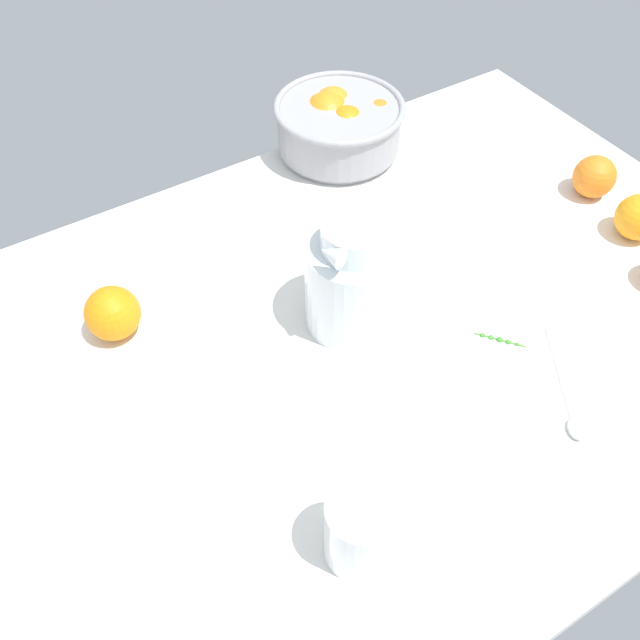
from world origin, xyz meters
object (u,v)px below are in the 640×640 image
object	(u,v)px
juice_glass	(360,533)
loose_orange_3	(639,217)
spoon	(568,399)
juice_pitcher	(353,284)
fruit_bowl	(339,125)
loose_orange_0	(594,177)
loose_orange_1	(113,313)

from	to	relation	value
juice_glass	loose_orange_3	world-z (taller)	juice_glass
juice_glass	spoon	world-z (taller)	juice_glass
juice_pitcher	spoon	xyz separation A→B (cm)	(15.30, -26.18, -6.26)
fruit_bowl	loose_orange_3	bearing A→B (deg)	-58.07
juice_glass	loose_orange_0	world-z (taller)	juice_glass
fruit_bowl	loose_orange_0	bearing A→B (deg)	-48.37
fruit_bowl	juice_glass	distance (cm)	72.65
loose_orange_3	spoon	size ratio (longest dim) A/B	0.44
juice_glass	loose_orange_1	size ratio (longest dim) A/B	1.33
fruit_bowl	juice_pitcher	xyz separation A→B (cm)	(-19.86, -33.82, 1.46)
juice_pitcher	loose_orange_1	distance (cm)	32.35
fruit_bowl	juice_pitcher	world-z (taller)	juice_pitcher
loose_orange_1	spoon	xyz separation A→B (cm)	(43.88, -41.04, -3.31)
fruit_bowl	loose_orange_3	xyz separation A→B (cm)	(26.60, -42.69, -1.69)
loose_orange_0	spoon	size ratio (longest dim) A/B	0.43
loose_orange_1	spoon	size ratio (longest dim) A/B	0.47
juice_glass	loose_orange_1	bearing A→B (deg)	103.86
juice_pitcher	loose_orange_3	distance (cm)	47.41
juice_glass	loose_orange_3	size ratio (longest dim) A/B	1.40
loose_orange_0	spoon	xyz separation A→B (cm)	(-33.00, -28.02, -3.02)
loose_orange_0	loose_orange_3	xyz separation A→B (cm)	(-1.83, -10.71, 0.09)
juice_glass	loose_orange_0	xyz separation A→B (cm)	(66.25, 30.04, -0.82)
loose_orange_3	spoon	world-z (taller)	loose_orange_3
fruit_bowl	spoon	world-z (taller)	fruit_bowl
fruit_bowl	spoon	size ratio (longest dim) A/B	1.40
juice_glass	spoon	xyz separation A→B (cm)	(33.26, 2.02, -3.84)
loose_orange_3	spoon	xyz separation A→B (cm)	(-31.17, -17.31, -3.11)
juice_pitcher	juice_glass	bearing A→B (deg)	-122.49
spoon	fruit_bowl	bearing A→B (deg)	85.65
loose_orange_0	spoon	world-z (taller)	loose_orange_0
loose_orange_1	loose_orange_0	bearing A→B (deg)	-9.61
fruit_bowl	loose_orange_1	world-z (taller)	fruit_bowl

